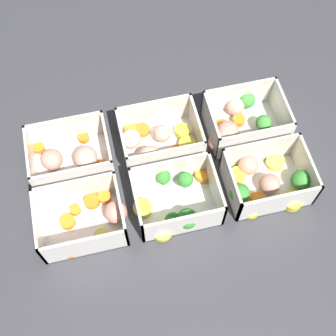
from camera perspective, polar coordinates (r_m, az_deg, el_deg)
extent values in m
plane|color=#38383D|center=(0.93, 0.00, -0.76)|extent=(4.00, 4.00, 0.00)
cube|color=silver|center=(0.99, 9.22, 4.85)|extent=(0.15, 0.12, 0.00)
cube|color=silver|center=(0.99, 8.53, 8.67)|extent=(0.15, 0.01, 0.08)
cube|color=silver|center=(0.94, 10.57, 3.17)|extent=(0.15, 0.01, 0.08)
cube|color=silver|center=(0.99, 13.67, 6.75)|extent=(0.01, 0.12, 0.08)
cube|color=silver|center=(0.94, 5.22, 5.19)|extent=(0.01, 0.12, 0.08)
cylinder|color=orange|center=(0.99, 8.61, 5.76)|extent=(0.04, 0.04, 0.01)
cylinder|color=orange|center=(0.98, 6.59, 5.09)|extent=(0.04, 0.04, 0.01)
cylinder|color=#519448|center=(1.02, 9.47, 7.54)|extent=(0.01, 0.01, 0.01)
sphere|color=#42933D|center=(1.00, 9.63, 8.14)|extent=(0.03, 0.03, 0.03)
cylinder|color=orange|center=(0.97, 10.45, 3.19)|extent=(0.03, 0.03, 0.01)
sphere|color=tan|center=(0.94, 6.14, 3.18)|extent=(0.05, 0.05, 0.04)
cylinder|color=#407A37|center=(0.96, 9.35, 2.54)|extent=(0.01, 0.01, 0.01)
sphere|color=#2D7228|center=(0.94, 9.51, 3.11)|extent=(0.03, 0.03, 0.03)
sphere|color=#D19E8C|center=(0.99, 8.22, 7.43)|extent=(0.04, 0.04, 0.04)
cylinder|color=#519448|center=(0.99, 11.37, 4.82)|extent=(0.01, 0.01, 0.01)
sphere|color=#42933D|center=(0.97, 11.57, 5.43)|extent=(0.03, 0.03, 0.03)
sphere|color=tan|center=(0.95, 7.32, 4.42)|extent=(0.06, 0.06, 0.05)
cube|color=silver|center=(0.96, -0.94, 2.84)|extent=(0.15, 0.12, 0.00)
cube|color=silver|center=(0.96, -1.73, 6.78)|extent=(0.15, 0.01, 0.08)
cube|color=silver|center=(0.90, -0.17, 0.97)|extent=(0.15, 0.01, 0.08)
cube|color=silver|center=(0.94, 3.52, 4.86)|extent=(0.01, 0.12, 0.08)
cube|color=silver|center=(0.92, -5.52, 3.04)|extent=(0.01, 0.12, 0.08)
cylinder|color=yellow|center=(0.96, 1.79, 4.49)|extent=(0.04, 0.04, 0.02)
cylinder|color=orange|center=(0.97, -4.60, 4.79)|extent=(0.03, 0.03, 0.01)
sphere|color=beige|center=(0.94, -4.55, 3.56)|extent=(0.05, 0.05, 0.04)
cylinder|color=yellow|center=(0.95, 2.38, 2.87)|extent=(0.05, 0.05, 0.01)
cylinder|color=orange|center=(0.94, 1.23, 2.03)|extent=(0.04, 0.04, 0.01)
cylinder|color=orange|center=(0.97, -3.09, 4.62)|extent=(0.04, 0.04, 0.01)
sphere|color=beige|center=(0.91, -2.23, 1.27)|extent=(0.05, 0.05, 0.05)
sphere|color=#D19E8C|center=(0.95, -0.74, 4.21)|extent=(0.05, 0.05, 0.04)
cube|color=silver|center=(0.96, -11.44, 0.66)|extent=(0.15, 0.12, 0.00)
cube|color=silver|center=(0.96, -12.28, 4.60)|extent=(0.15, 0.01, 0.08)
cube|color=silver|center=(0.90, -11.35, -1.35)|extent=(0.15, 0.01, 0.08)
cube|color=silver|center=(0.92, -7.28, 2.67)|extent=(0.01, 0.12, 0.08)
cube|color=silver|center=(0.94, -16.31, 0.76)|extent=(0.01, 0.12, 0.08)
cylinder|color=orange|center=(0.97, -10.26, 3.67)|extent=(0.02, 0.02, 0.01)
sphere|color=#D19E8C|center=(0.93, -10.04, 1.27)|extent=(0.07, 0.07, 0.05)
cylinder|color=orange|center=(0.94, -13.96, -1.25)|extent=(0.03, 0.03, 0.01)
cylinder|color=orange|center=(0.98, -15.46, 2.35)|extent=(0.03, 0.03, 0.01)
cylinder|color=orange|center=(0.94, -8.03, 0.42)|extent=(0.03, 0.03, 0.01)
sphere|color=tan|center=(0.94, -13.98, 1.02)|extent=(0.06, 0.06, 0.04)
cube|color=silver|center=(0.93, 11.72, -2.08)|extent=(0.15, 0.12, 0.00)
cube|color=silver|center=(0.93, 11.02, 1.96)|extent=(0.15, 0.01, 0.08)
cube|color=silver|center=(0.88, 13.31, -4.29)|extent=(0.15, 0.01, 0.08)
cube|color=silver|center=(0.93, 16.44, -0.12)|extent=(0.01, 0.12, 0.08)
cube|color=silver|center=(0.88, 7.60, -2.11)|extent=(0.01, 0.12, 0.08)
cylinder|color=#49883F|center=(0.90, 8.56, -3.65)|extent=(0.01, 0.01, 0.01)
sphere|color=#388433|center=(0.88, 8.74, -3.08)|extent=(0.04, 0.04, 0.04)
cylinder|color=orange|center=(0.91, 10.72, -3.66)|extent=(0.03, 0.03, 0.01)
cylinder|color=#49883F|center=(0.94, 15.57, -1.92)|extent=(0.01, 0.01, 0.01)
sphere|color=#388433|center=(0.92, 15.88, -1.38)|extent=(0.04, 0.04, 0.04)
sphere|color=tan|center=(0.91, 12.30, -1.87)|extent=(0.04, 0.04, 0.04)
cylinder|color=yellow|center=(0.90, 10.02, -5.03)|extent=(0.05, 0.05, 0.01)
cylinder|color=#DBC647|center=(0.95, 12.94, 0.69)|extent=(0.05, 0.05, 0.01)
cylinder|color=yellow|center=(0.92, 8.47, -0.91)|extent=(0.04, 0.04, 0.02)
cylinder|color=yellow|center=(0.92, 14.88, -3.88)|extent=(0.06, 0.06, 0.02)
sphere|color=tan|center=(0.92, 9.80, 0.37)|extent=(0.06, 0.06, 0.04)
cube|color=silver|center=(0.90, 1.00, -4.49)|extent=(0.15, 0.12, 0.00)
cube|color=silver|center=(0.89, 0.17, -0.30)|extent=(0.15, 0.01, 0.08)
cube|color=silver|center=(0.84, 1.96, -6.97)|extent=(0.15, 0.01, 0.08)
cube|color=silver|center=(0.88, 5.81, -2.50)|extent=(0.01, 0.12, 0.08)
cube|color=silver|center=(0.86, -3.83, -4.59)|extent=(0.01, 0.12, 0.08)
cylinder|color=#49883F|center=(0.87, 2.29, -6.71)|extent=(0.01, 0.01, 0.02)
sphere|color=#388433|center=(0.85, 2.35, -6.18)|extent=(0.04, 0.04, 0.04)
cylinder|color=#49883F|center=(0.91, -0.56, -1.64)|extent=(0.01, 0.01, 0.02)
sphere|color=#388433|center=(0.89, -0.57, -1.11)|extent=(0.03, 0.03, 0.03)
cylinder|color=#407A37|center=(0.87, 0.56, -6.79)|extent=(0.01, 0.01, 0.02)
sphere|color=#2D7228|center=(0.86, 0.57, -6.36)|extent=(0.03, 0.03, 0.03)
cylinder|color=#49883F|center=(0.91, 2.09, -1.94)|extent=(0.01, 0.01, 0.01)
sphere|color=#388433|center=(0.89, 2.13, -1.42)|extent=(0.03, 0.03, 0.03)
cylinder|color=orange|center=(0.92, 4.19, -0.83)|extent=(0.04, 0.04, 0.01)
cylinder|color=#DBC647|center=(0.87, -0.72, -7.70)|extent=(0.05, 0.05, 0.01)
cylinder|color=yellow|center=(0.89, -3.12, -4.88)|extent=(0.05, 0.05, 0.01)
cube|color=silver|center=(0.90, -10.24, -6.83)|extent=(0.15, 0.12, 0.00)
cube|color=silver|center=(0.89, -11.15, -2.66)|extent=(0.15, 0.01, 0.08)
cube|color=silver|center=(0.84, -10.07, -9.48)|extent=(0.15, 0.01, 0.08)
cube|color=silver|center=(0.86, -5.72, -4.99)|extent=(0.01, 0.12, 0.08)
cube|color=silver|center=(0.87, -15.46, -6.92)|extent=(0.01, 0.12, 0.08)
cylinder|color=#DBC647|center=(0.87, -8.07, -8.33)|extent=(0.04, 0.04, 0.02)
cylinder|color=orange|center=(0.88, -11.88, -9.89)|extent=(0.03, 0.03, 0.01)
cylinder|color=orange|center=(0.90, -12.14, -6.43)|extent=(0.04, 0.04, 0.01)
cylinder|color=orange|center=(0.90, -9.26, -4.06)|extent=(0.03, 0.03, 0.01)
sphere|color=tan|center=(0.87, -6.41, -5.36)|extent=(0.06, 0.06, 0.04)
cylinder|color=orange|center=(0.90, -7.79, -3.47)|extent=(0.04, 0.04, 0.01)
cylinder|color=orange|center=(0.90, -11.24, -5.05)|extent=(0.02, 0.02, 0.01)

